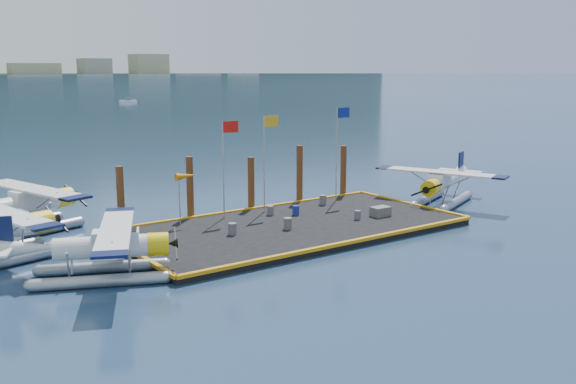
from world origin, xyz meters
The scene contains 22 objects.
ground centered at (0.00, 0.00, 0.00)m, with size 4000.00×4000.00×0.00m, color #192F4D.
dock centered at (0.00, 0.00, 0.20)m, with size 20.00×10.00×0.40m, color black.
dock_bumpers centered at (0.00, 0.00, 0.49)m, with size 20.25×10.25×0.18m, color #C3800B, non-canonical shape.
seaplane_a centered at (-12.11, -2.38, 1.40)m, with size 8.35×8.78×3.21m.
seaplane_c centered at (-13.06, 8.71, 1.54)m, with size 9.25×9.92×3.54m.
seaplane_d centered at (12.91, -0.10, 1.43)m, with size 8.53×8.98×3.28m.
drum_0 centered at (-4.15, -0.01, 0.73)m, with size 0.47×0.47×0.66m, color #535357.
drum_1 centered at (4.04, -1.28, 0.68)m, with size 0.39×0.39×0.55m, color #535357.
drum_2 centered at (1.63, 1.90, 0.70)m, with size 0.43×0.43×0.61m, color navy.
drum_3 centered at (-0.89, -0.79, 0.74)m, with size 0.48×0.48×0.67m, color #535357.
drum_4 centered at (4.95, 3.31, 0.73)m, with size 0.47×0.47×0.67m, color #535357.
drum_5 centered at (0.31, 2.82, 0.69)m, with size 0.41×0.41×0.58m, color #535357.
crate centered at (5.81, -1.45, 0.70)m, with size 1.19×0.79×0.60m, color #535357.
flagpole_red centered at (-2.29, 3.80, 4.40)m, with size 1.14×0.08×6.00m.
flagpole_yellow centered at (0.70, 3.80, 4.51)m, with size 1.14×0.08×6.20m.
flagpole_blue centered at (6.70, 3.80, 4.69)m, with size 1.14×0.08×6.50m.
windsock centered at (-5.03, 3.80, 3.23)m, with size 1.40×0.44×3.12m.
piling_0 centered at (-8.50, 5.40, 2.00)m, with size 0.44×0.44×4.00m, color #452513.
piling_1 centered at (-4.00, 5.40, 2.10)m, with size 0.44×0.44×4.20m, color #452513.
piling_2 centered at (0.50, 5.40, 1.90)m, with size 0.44×0.44×3.80m, color #452513.
piling_3 centered at (4.50, 5.40, 2.15)m, with size 0.44×0.44×4.30m, color #452513.
piling_4 centered at (8.50, 5.40, 2.00)m, with size 0.44×0.44×4.00m, color #452513.
Camera 1 is at (-21.74, -30.23, 9.64)m, focal length 40.00 mm.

